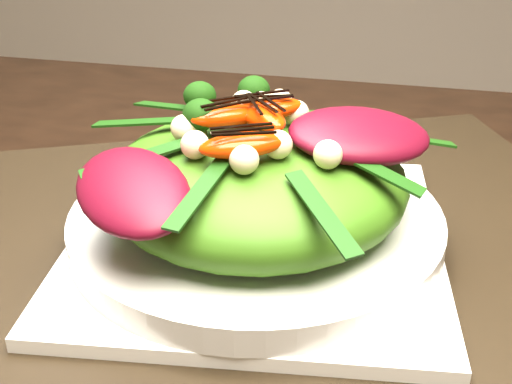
% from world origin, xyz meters
% --- Properties ---
extents(placemat, '(0.69, 0.62, 0.00)m').
position_xyz_m(placemat, '(-0.25, 0.04, 0.75)').
color(placemat, black).
rests_on(placemat, dining_table).
extents(plate_base, '(0.29, 0.29, 0.01)m').
position_xyz_m(plate_base, '(-0.25, 0.04, 0.76)').
color(plate_base, white).
rests_on(plate_base, placemat).
extents(salad_bowl, '(0.31, 0.31, 0.02)m').
position_xyz_m(salad_bowl, '(-0.25, 0.04, 0.77)').
color(salad_bowl, silver).
rests_on(salad_bowl, plate_base).
extents(lettuce_mound, '(0.25, 0.25, 0.07)m').
position_xyz_m(lettuce_mound, '(-0.25, 0.04, 0.81)').
color(lettuce_mound, '#3A6713').
rests_on(lettuce_mound, salad_bowl).
extents(radicchio_leaf, '(0.12, 0.10, 0.02)m').
position_xyz_m(radicchio_leaf, '(-0.18, 0.05, 0.85)').
color(radicchio_leaf, '#480714').
rests_on(radicchio_leaf, lettuce_mound).
extents(orange_segment, '(0.06, 0.03, 0.01)m').
position_xyz_m(orange_segment, '(-0.26, 0.06, 0.85)').
color(orange_segment, red).
rests_on(orange_segment, lettuce_mound).
extents(broccoli_floret, '(0.04, 0.04, 0.03)m').
position_xyz_m(broccoli_floret, '(-0.30, 0.06, 0.86)').
color(broccoli_floret, '#113309').
rests_on(broccoli_floret, lettuce_mound).
extents(macadamia_nut, '(0.02, 0.02, 0.02)m').
position_xyz_m(macadamia_nut, '(-0.21, 0.02, 0.85)').
color(macadamia_nut, '#C1BE88').
rests_on(macadamia_nut, lettuce_mound).
extents(balsamic_drizzle, '(0.05, 0.01, 0.00)m').
position_xyz_m(balsamic_drizzle, '(-0.26, 0.06, 0.86)').
color(balsamic_drizzle, black).
rests_on(balsamic_drizzle, orange_segment).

